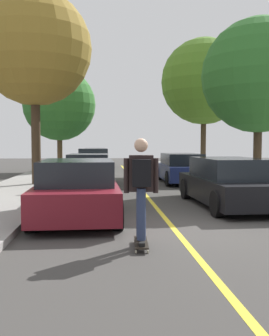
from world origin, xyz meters
The scene contains 15 objects.
ground centered at (0.00, 0.00, 0.00)m, with size 80.00×80.00×0.00m, color #3D3A38.
center_line centered at (0.00, 4.00, 0.00)m, with size 0.12×39.20×0.01m, color gold.
parked_car_left_nearest centered at (-2.05, 1.31, 0.67)m, with size 2.01×4.10×1.37m.
parked_car_left_near centered at (-2.05, 8.32, 0.65)m, with size 1.99×4.49×1.33m.
parked_car_left_far centered at (-2.05, 15.00, 0.71)m, with size 2.08×4.20×1.48m.
parked_car_left_farthest centered at (-2.05, 22.05, 0.71)m, with size 1.90×4.72×1.43m.
parked_car_right_nearest centered at (2.05, 2.80, 0.66)m, with size 1.99×4.60×1.35m.
parked_car_right_near centered at (2.05, 9.46, 0.65)m, with size 1.86×4.35×1.32m.
street_tree_left_nearest centered at (-4.14, 8.14, 5.51)m, with size 4.51×4.51×7.65m.
street_tree_left_near centered at (-4.14, 16.69, 4.16)m, with size 4.45×4.45×6.25m.
street_tree_right_nearest centered at (4.14, 5.95, 4.18)m, with size 4.10×4.10×6.10m.
street_tree_right_near centered at (4.14, 13.68, 5.19)m, with size 4.75×4.75×7.43m.
fire_hydrant centered at (-3.55, 5.04, 0.49)m, with size 0.20×0.20×0.70m.
skateboard centered at (-0.82, -1.38, 0.09)m, with size 0.27×0.85×0.10m.
skateboarder centered at (-0.82, -1.41, 1.09)m, with size 0.58×0.70×1.74m.
Camera 1 is at (-1.44, -7.82, 1.75)m, focal length 41.75 mm.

